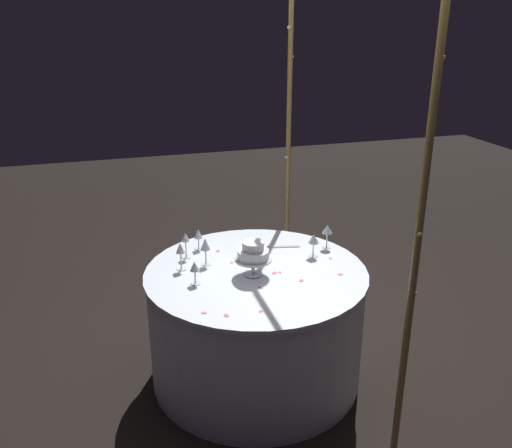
% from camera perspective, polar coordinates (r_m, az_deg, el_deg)
% --- Properties ---
extents(ground_plane, '(12.00, 12.00, 0.00)m').
position_cam_1_polar(ground_plane, '(3.68, -0.00, -15.35)').
color(ground_plane, black).
extents(decorative_arch, '(1.79, 0.06, 2.50)m').
position_cam_1_polar(decorative_arch, '(3.20, 8.87, 9.75)').
color(decorative_arch, olive).
rests_on(decorative_arch, ground).
extents(main_table, '(1.35, 1.35, 0.74)m').
position_cam_1_polar(main_table, '(3.47, -0.00, -10.42)').
color(main_table, silver).
rests_on(main_table, ground).
extents(tiered_cake, '(0.22, 0.22, 0.21)m').
position_cam_1_polar(tiered_cake, '(3.18, -0.30, -3.13)').
color(tiered_cake, silver).
rests_on(tiered_cake, main_table).
extents(wine_glass_0, '(0.06, 0.06, 0.18)m').
position_cam_1_polar(wine_glass_0, '(3.33, -5.33, -2.23)').
color(wine_glass_0, silver).
rests_on(wine_glass_0, main_table).
extents(wine_glass_1, '(0.06, 0.06, 0.17)m').
position_cam_1_polar(wine_glass_1, '(3.29, -7.92, -2.69)').
color(wine_glass_1, silver).
rests_on(wine_glass_1, main_table).
extents(wine_glass_2, '(0.07, 0.07, 0.15)m').
position_cam_1_polar(wine_glass_2, '(3.45, 6.06, -1.64)').
color(wine_glass_2, silver).
rests_on(wine_glass_2, main_table).
extents(wine_glass_3, '(0.06, 0.06, 0.17)m').
position_cam_1_polar(wine_glass_3, '(3.44, -7.40, -1.60)').
color(wine_glass_3, silver).
rests_on(wine_glass_3, main_table).
extents(wine_glass_4, '(0.06, 0.06, 0.14)m').
position_cam_1_polar(wine_glass_4, '(3.57, -6.06, -1.14)').
color(wine_glass_4, silver).
rests_on(wine_glass_4, main_table).
extents(wine_glass_5, '(0.07, 0.07, 0.16)m').
position_cam_1_polar(wine_glass_5, '(3.59, 7.48, -0.66)').
color(wine_glass_5, silver).
rests_on(wine_glass_5, main_table).
extents(wine_glass_6, '(0.06, 0.06, 0.14)m').
position_cam_1_polar(wine_glass_6, '(3.12, -6.44, -4.57)').
color(wine_glass_6, silver).
rests_on(wine_glass_6, main_table).
extents(cake_knife, '(0.09, 0.29, 0.01)m').
position_cam_1_polar(cake_knife, '(3.61, 1.96, -2.38)').
color(cake_knife, silver).
rests_on(cake_knife, main_table).
extents(rose_petal_0, '(0.04, 0.04, 0.00)m').
position_cam_1_polar(rose_petal_0, '(3.72, -0.96, -1.68)').
color(rose_petal_0, '#EA6B84').
rests_on(rose_petal_0, main_table).
extents(rose_petal_1, '(0.04, 0.05, 0.00)m').
position_cam_1_polar(rose_petal_1, '(3.26, 1.96, -5.13)').
color(rose_petal_1, '#EA6B84').
rests_on(rose_petal_1, main_table).
extents(rose_petal_2, '(0.03, 0.02, 0.00)m').
position_cam_1_polar(rose_petal_2, '(3.48, 7.81, -3.58)').
color(rose_petal_2, '#EA6B84').
rests_on(rose_petal_2, main_table).
extents(rose_petal_3, '(0.04, 0.03, 0.00)m').
position_cam_1_polar(rose_petal_3, '(3.67, -0.26, -2.03)').
color(rose_petal_3, '#EA6B84').
rests_on(rose_petal_3, main_table).
extents(rose_petal_4, '(0.04, 0.04, 0.00)m').
position_cam_1_polar(rose_petal_4, '(3.18, 4.76, -5.92)').
color(rose_petal_4, '#EA6B84').
rests_on(rose_petal_4, main_table).
extents(rose_petal_5, '(0.03, 0.03, 0.00)m').
position_cam_1_polar(rose_petal_5, '(2.87, 0.53, -9.10)').
color(rose_petal_5, '#EA6B84').
rests_on(rose_petal_5, main_table).
extents(rose_petal_6, '(0.03, 0.04, 0.00)m').
position_cam_1_polar(rose_petal_6, '(2.87, -5.45, -9.23)').
color(rose_petal_6, '#EA6B84').
rests_on(rose_petal_6, main_table).
extents(rose_petal_7, '(0.04, 0.03, 0.00)m').
position_cam_1_polar(rose_petal_7, '(3.40, -2.55, -4.04)').
color(rose_petal_7, '#EA6B84').
rests_on(rose_petal_7, main_table).
extents(rose_petal_8, '(0.04, 0.03, 0.00)m').
position_cam_1_polar(rose_petal_8, '(2.83, -3.11, -9.52)').
color(rose_petal_8, '#EA6B84').
rests_on(rose_petal_8, main_table).
extents(rose_petal_9, '(0.04, 0.04, 0.00)m').
position_cam_1_polar(rose_petal_9, '(3.10, 0.48, -6.64)').
color(rose_petal_9, '#EA6B84').
rests_on(rose_petal_9, main_table).
extents(rose_petal_10, '(0.04, 0.04, 0.00)m').
position_cam_1_polar(rose_petal_10, '(3.56, -4.01, -2.83)').
color(rose_petal_10, '#EA6B84').
rests_on(rose_petal_10, main_table).
extents(rose_petal_11, '(0.03, 0.02, 0.00)m').
position_cam_1_polar(rose_petal_11, '(3.27, 2.52, -5.07)').
color(rose_petal_11, '#EA6B84').
rests_on(rose_petal_11, main_table).
extents(rose_petal_12, '(0.03, 0.04, 0.00)m').
position_cam_1_polar(rose_petal_12, '(3.28, 8.83, -5.23)').
color(rose_petal_12, '#EA6B84').
rests_on(rose_petal_12, main_table).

